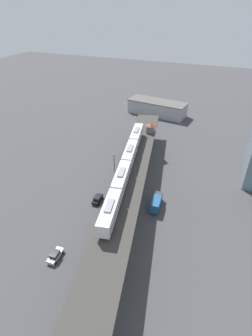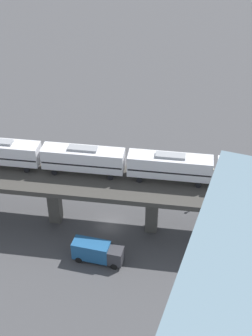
{
  "view_description": "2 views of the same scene",
  "coord_description": "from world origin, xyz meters",
  "px_view_note": "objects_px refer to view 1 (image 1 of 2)",
  "views": [
    {
      "loc": [
        20.53,
        -53.22,
        48.38
      ],
      "look_at": [
        -1.85,
        2.04,
        10.12
      ],
      "focal_mm": 28.0,
      "sensor_mm": 36.0,
      "label": 1
    },
    {
      "loc": [
        50.04,
        20.85,
        49.35
      ],
      "look_at": [
        -1.85,
        2.04,
        10.12
      ],
      "focal_mm": 50.0,
      "sensor_mm": 36.0,
      "label": 2
    }
  ],
  "objects_px": {
    "signal_hut": "(151,127)",
    "street_car_black": "(97,199)",
    "warehouse_building": "(157,108)",
    "delivery_truck": "(156,202)",
    "subway_train": "(126,165)",
    "street_car_silver": "(55,255)",
    "street_lamp": "(114,161)"
  },
  "relations": [
    {
      "from": "warehouse_building",
      "to": "street_car_black",
      "type": "bearing_deg",
      "value": -87.13
    },
    {
      "from": "signal_hut",
      "to": "street_car_black",
      "type": "height_order",
      "value": "signal_hut"
    },
    {
      "from": "signal_hut",
      "to": "warehouse_building",
      "type": "bearing_deg",
      "value": 102.36
    },
    {
      "from": "signal_hut",
      "to": "warehouse_building",
      "type": "height_order",
      "value": "signal_hut"
    },
    {
      "from": "street_car_silver",
      "to": "warehouse_building",
      "type": "distance_m",
      "value": 92.73
    },
    {
      "from": "subway_train",
      "to": "delivery_truck",
      "type": "bearing_deg",
      "value": -5.63
    },
    {
      "from": "street_car_black",
      "to": "warehouse_building",
      "type": "height_order",
      "value": "warehouse_building"
    },
    {
      "from": "street_car_black",
      "to": "delivery_truck",
      "type": "xyz_separation_m",
      "value": [
        16.15,
        3.92,
        0.82
      ]
    },
    {
      "from": "subway_train",
      "to": "signal_hut",
      "type": "distance_m",
      "value": 27.58
    },
    {
      "from": "warehouse_building",
      "to": "street_car_silver",
      "type": "bearing_deg",
      "value": -87.58
    },
    {
      "from": "street_car_silver",
      "to": "delivery_truck",
      "type": "xyz_separation_m",
      "value": [
        15.83,
        24.79,
        0.82
      ]
    },
    {
      "from": "street_car_silver",
      "to": "street_lamp",
      "type": "relative_size",
      "value": 0.65
    },
    {
      "from": "subway_train",
      "to": "warehouse_building",
      "type": "relative_size",
      "value": 1.66
    },
    {
      "from": "subway_train",
      "to": "street_car_black",
      "type": "bearing_deg",
      "value": -144.5
    },
    {
      "from": "street_car_black",
      "to": "street_lamp",
      "type": "xyz_separation_m",
      "value": [
        -1.99,
        16.17,
        3.17
      ]
    },
    {
      "from": "street_car_silver",
      "to": "street_car_black",
      "type": "xyz_separation_m",
      "value": [
        -0.32,
        20.87,
        0.0
      ]
    },
    {
      "from": "subway_train",
      "to": "delivery_truck",
      "type": "height_order",
      "value": "subway_train"
    },
    {
      "from": "street_car_black",
      "to": "warehouse_building",
      "type": "xyz_separation_m",
      "value": [
        -3.59,
        71.75,
        2.47
      ]
    },
    {
      "from": "warehouse_building",
      "to": "street_lamp",
      "type": "bearing_deg",
      "value": -88.35
    },
    {
      "from": "street_lamp",
      "to": "warehouse_building",
      "type": "xyz_separation_m",
      "value": [
        -1.6,
        55.58,
        -0.7
      ]
    },
    {
      "from": "signal_hut",
      "to": "warehouse_building",
      "type": "relative_size",
      "value": 0.13
    },
    {
      "from": "street_car_silver",
      "to": "street_car_black",
      "type": "distance_m",
      "value": 20.87
    },
    {
      "from": "street_car_black",
      "to": "warehouse_building",
      "type": "relative_size",
      "value": 0.15
    },
    {
      "from": "signal_hut",
      "to": "warehouse_building",
      "type": "distance_m",
      "value": 40.93
    },
    {
      "from": "subway_train",
      "to": "signal_hut",
      "type": "xyz_separation_m",
      "value": [
        -1.75,
        27.51,
        -0.74
      ]
    },
    {
      "from": "street_car_silver",
      "to": "delivery_truck",
      "type": "distance_m",
      "value": 29.43
    },
    {
      "from": "subway_train",
      "to": "delivery_truck",
      "type": "distance_m",
      "value": 13.3
    },
    {
      "from": "signal_hut",
      "to": "delivery_truck",
      "type": "bearing_deg",
      "value": -68.66
    },
    {
      "from": "delivery_truck",
      "to": "street_lamp",
      "type": "bearing_deg",
      "value": 145.97
    },
    {
      "from": "subway_train",
      "to": "street_car_black",
      "type": "height_order",
      "value": "subway_train"
    },
    {
      "from": "signal_hut",
      "to": "delivery_truck",
      "type": "distance_m",
      "value": 31.73
    },
    {
      "from": "street_lamp",
      "to": "warehouse_building",
      "type": "relative_size",
      "value": 0.23
    }
  ]
}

